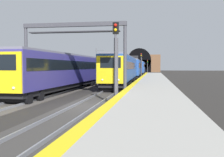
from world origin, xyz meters
The scene contains 13 objects.
ground_plane centered at (0.00, 0.00, 0.00)m, with size 320.00×320.00×0.00m, color #282623.
platform_right centered at (0.00, -4.12, 0.47)m, with size 112.00×4.04×0.93m, color #9E9B93.
platform_right_edge_strip centered at (0.00, -2.35, 0.94)m, with size 112.00×0.50×0.01m, color yellow.
track_main_line centered at (0.00, 0.00, 0.04)m, with size 160.00×3.16×0.21m.
track_adjacent_line centered at (0.00, 5.07, 0.04)m, with size 160.00×3.06×0.21m.
train_main_approaching centered at (40.24, 0.00, 2.33)m, with size 63.84×3.24×4.95m.
train_adjacent_platform centered at (20.16, 5.07, 2.25)m, with size 41.89×3.34×3.95m.
railway_signal_near centered at (0.52, -1.85, 3.19)m, with size 0.39×0.38×5.47m.
railway_signal_mid centered at (34.11, -1.85, 3.05)m, with size 0.39×0.38×5.21m.
railway_signal_far centered at (80.46, -1.85, 3.07)m, with size 0.39×0.38×5.05m.
overhead_signal_gantry centered at (5.49, 2.53, 4.92)m, with size 0.70×9.15×6.40m.
tunnel_portal centered at (106.31, 2.53, 4.09)m, with size 2.67×19.35×11.09m.
catenary_mast_near centered at (54.69, 11.57, 3.97)m, with size 0.22×2.31×7.71m.
Camera 1 is at (-16.27, -4.32, 2.63)m, focal length 41.82 mm.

